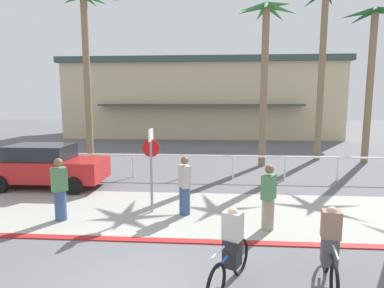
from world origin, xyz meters
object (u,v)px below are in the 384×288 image
Objects in this scene: pedestrian_1 at (60,192)px; stop_sign_bike_lane at (151,158)px; palm_tree_1 at (85,36)px; palm_tree_2 at (266,48)px; car_red_1 at (46,166)px; pedestrian_0 at (268,200)px; palm_tree_3 at (323,42)px; pedestrian_2 at (185,188)px; palm_tree_4 at (372,53)px; cyclist_blue_0 at (231,249)px; cyclist_black_1 at (330,248)px.

stop_sign_bike_lane is at bearing 19.04° from pedestrian_1.
palm_tree_1 is 9.29m from palm_tree_2.
pedestrian_0 reaches higher than car_red_1.
palm_tree_3 is 13.07m from pedestrian_2.
palm_tree_4 is (15.03, 1.15, -0.85)m from palm_tree_1.
palm_tree_2 is 12.39m from cyclist_blue_0.
palm_tree_4 reaches higher than stop_sign_bike_lane.
stop_sign_bike_lane is 0.58× the size of car_red_1.
palm_tree_4 is 4.96× the size of cyclist_blue_0.
palm_tree_4 is 4.68× the size of pedestrian_0.
palm_tree_2 is at bearing 88.05° from cyclist_black_1.
palm_tree_3 is 15.42m from cyclist_blue_0.
palm_tree_2 is 4.54× the size of pedestrian_1.
palm_tree_3 reaches higher than cyclist_black_1.
pedestrian_2 is at bearing -114.48° from palm_tree_2.
palm_tree_1 is 0.95× the size of palm_tree_3.
stop_sign_bike_lane is at bearing -56.88° from palm_tree_1.
cyclist_black_1 is (8.68, -5.99, -0.18)m from car_red_1.
palm_tree_4 is at bearing 36.82° from pedestrian_1.
cyclist_blue_0 is (-2.20, -10.98, -5.30)m from palm_tree_2.
palm_tree_1 is at bearing -175.62° from palm_tree_4.
palm_tree_4 is (10.17, 8.60, 4.18)m from stop_sign_bike_lane.
palm_tree_3 reaches higher than car_red_1.
stop_sign_bike_lane is 1.43× the size of cyclist_black_1.
car_red_1 is (-14.81, -6.12, -4.99)m from palm_tree_4.
palm_tree_2 reaches higher than cyclist_black_1.
pedestrian_2 is at bearing -136.29° from palm_tree_4.
palm_tree_3 is 12.81m from pedestrian_0.
cyclist_blue_0 is at bearing -122.93° from palm_tree_4.
palm_tree_3 is at bearing 31.21° from palm_tree_2.
pedestrian_1 is (-5.75, 0.26, 0.03)m from pedestrian_0.
palm_tree_4 is at bearing 43.71° from pedestrian_2.
palm_tree_4 is 14.53m from cyclist_black_1.
pedestrian_0 is 5.76m from pedestrian_1.
palm_tree_2 is at bearing -167.17° from palm_tree_4.
palm_tree_3 is 14.68m from cyclist_black_1.
car_red_1 is 2.45× the size of cyclist_black_1.
palm_tree_1 is at bearing 178.99° from palm_tree_2.
pedestrian_0 is (1.10, 2.59, 0.12)m from cyclist_blue_0.
palm_tree_1 reaches higher than car_red_1.
palm_tree_1 is 10.44m from pedestrian_1.
pedestrian_2 is at bearing -8.05° from stop_sign_bike_lane.
pedestrian_1 is (-12.62, -9.45, -5.02)m from palm_tree_4.
cyclist_black_1 is (-3.81, -12.89, -5.92)m from palm_tree_3.
pedestrian_0 is at bearing 67.00° from cyclist_blue_0.
palm_tree_2 reaches higher than pedestrian_2.
palm_tree_1 is 13.21m from pedestrian_0.
palm_tree_4 is (5.77, 1.31, -0.13)m from palm_tree_2.
pedestrian_2 is at bearing 11.43° from pedestrian_1.
pedestrian_0 reaches higher than cyclist_black_1.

